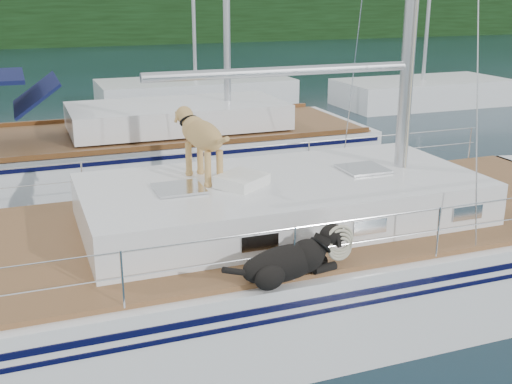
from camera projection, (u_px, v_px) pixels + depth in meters
name	position (u px, v px, depth m)	size (l,w,h in m)	color
ground	(227.00, 312.00, 8.70)	(120.00, 120.00, 0.00)	black
tree_line	(40.00, 6.00, 47.95)	(90.00, 3.00, 6.00)	black
shore_bank	(42.00, 37.00, 49.75)	(92.00, 1.00, 1.20)	#595147
main_sailboat	(233.00, 266.00, 8.53)	(12.00, 3.95, 14.01)	white
neighbor_sailboat	(132.00, 155.00, 14.43)	(11.00, 3.50, 13.30)	white
bg_boat_center	(196.00, 93.00, 24.19)	(7.20, 3.00, 11.65)	white
bg_boat_east	(422.00, 93.00, 24.19)	(6.40, 3.00, 11.65)	white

